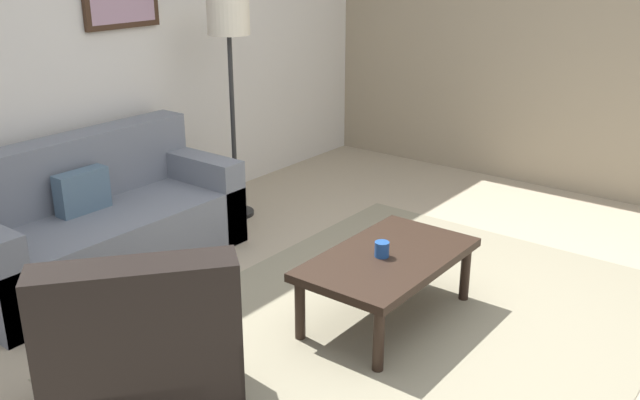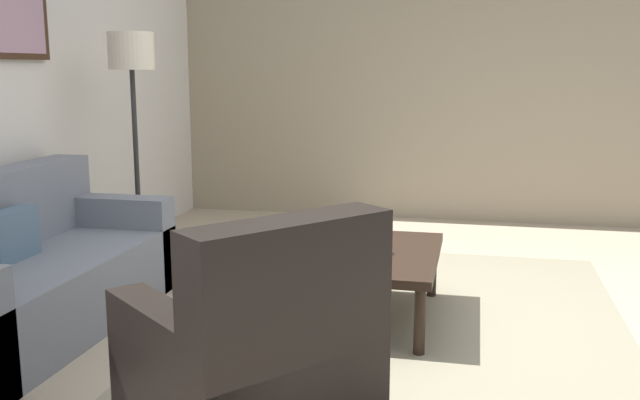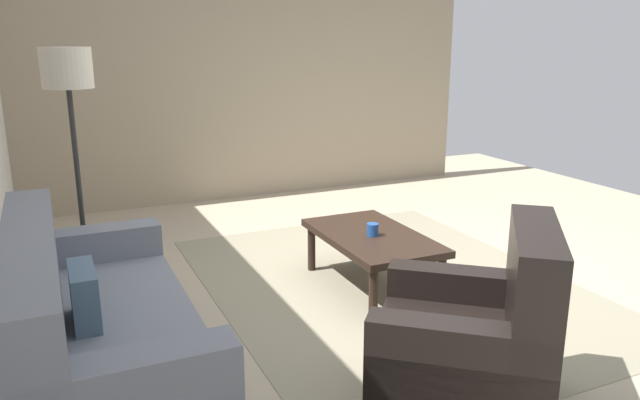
{
  "view_description": "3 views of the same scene",
  "coord_description": "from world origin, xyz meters",
  "px_view_note": "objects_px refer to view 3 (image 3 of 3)",
  "views": [
    {
      "loc": [
        -3.13,
        -1.78,
        2.1
      ],
      "look_at": [
        -0.22,
        0.45,
        0.75
      ],
      "focal_mm": 39.38,
      "sensor_mm": 36.0,
      "label": 1
    },
    {
      "loc": [
        -3.97,
        -0.37,
        1.47
      ],
      "look_at": [
        -0.2,
        0.47,
        0.74
      ],
      "focal_mm": 39.91,
      "sensor_mm": 36.0,
      "label": 2
    },
    {
      "loc": [
        -3.59,
        2.2,
        1.77
      ],
      "look_at": [
        0.13,
        0.51,
        0.67
      ],
      "focal_mm": 34.2,
      "sensor_mm": 36.0,
      "label": 3
    }
  ],
  "objects_px": {
    "coffee_table": "(372,241)",
    "cup": "(373,230)",
    "lamp_standing": "(69,95)",
    "couch_main": "(87,340)",
    "armchair_leather": "(477,353)"
  },
  "relations": [
    {
      "from": "cup",
      "to": "couch_main",
      "type": "bearing_deg",
      "value": 106.28
    },
    {
      "from": "cup",
      "to": "lamp_standing",
      "type": "bearing_deg",
      "value": 68.77
    },
    {
      "from": "lamp_standing",
      "to": "coffee_table",
      "type": "bearing_deg",
      "value": -109.99
    },
    {
      "from": "armchair_leather",
      "to": "coffee_table",
      "type": "distance_m",
      "value": 1.56
    },
    {
      "from": "coffee_table",
      "to": "lamp_standing",
      "type": "relative_size",
      "value": 0.64
    },
    {
      "from": "couch_main",
      "to": "cup",
      "type": "distance_m",
      "value": 2.04
    },
    {
      "from": "couch_main",
      "to": "lamp_standing",
      "type": "height_order",
      "value": "lamp_standing"
    },
    {
      "from": "coffee_table",
      "to": "lamp_standing",
      "type": "bearing_deg",
      "value": 70.01
    },
    {
      "from": "armchair_leather",
      "to": "cup",
      "type": "distance_m",
      "value": 1.53
    },
    {
      "from": "lamp_standing",
      "to": "cup",
      "type": "bearing_deg",
      "value": -111.23
    },
    {
      "from": "coffee_table",
      "to": "cup",
      "type": "bearing_deg",
      "value": 152.67
    },
    {
      "from": "couch_main",
      "to": "armchair_leather",
      "type": "relative_size",
      "value": 1.7
    },
    {
      "from": "coffee_table",
      "to": "cup",
      "type": "height_order",
      "value": "cup"
    },
    {
      "from": "cup",
      "to": "lamp_standing",
      "type": "height_order",
      "value": "lamp_standing"
    },
    {
      "from": "armchair_leather",
      "to": "lamp_standing",
      "type": "xyz_separation_m",
      "value": [
        2.22,
        1.6,
        1.1
      ]
    }
  ]
}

